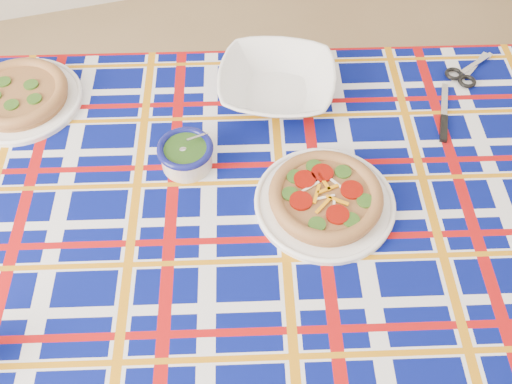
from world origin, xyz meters
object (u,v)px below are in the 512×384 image
object	(u,v)px
main_focaccia_plate	(326,196)
pesto_bowl	(186,153)
serving_bowl	(277,84)
dining_table	(246,220)

from	to	relation	value
main_focaccia_plate	pesto_bowl	distance (m)	0.32
main_focaccia_plate	serving_bowl	bearing A→B (deg)	89.70
main_focaccia_plate	pesto_bowl	world-z (taller)	pesto_bowl
pesto_bowl	dining_table	bearing A→B (deg)	-53.85
dining_table	pesto_bowl	size ratio (longest dim) A/B	14.04
serving_bowl	main_focaccia_plate	bearing A→B (deg)	-90.30
dining_table	main_focaccia_plate	size ratio (longest dim) A/B	5.66
dining_table	main_focaccia_plate	bearing A→B (deg)	-5.62
main_focaccia_plate	pesto_bowl	xyz separation A→B (m)	(-0.26, 0.19, 0.01)
dining_table	pesto_bowl	distance (m)	0.20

